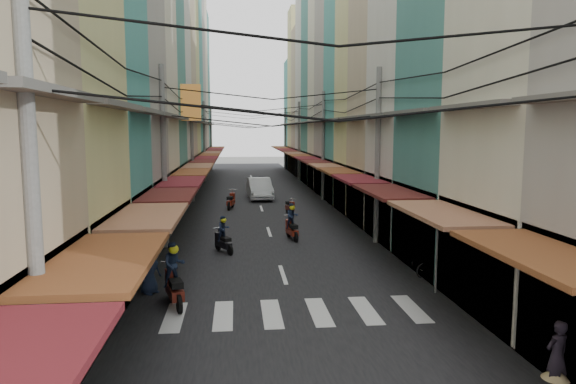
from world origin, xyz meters
TOP-DOWN VIEW (x-y plane):
  - ground at (0.00, 0.00)m, footprint 160.00×160.00m
  - road at (0.00, 20.00)m, footprint 10.00×80.00m
  - sidewalk_left at (-6.50, 20.00)m, footprint 3.00×80.00m
  - sidewalk_right at (6.50, 20.00)m, footprint 3.00×80.00m
  - crosswalk at (-0.00, -6.00)m, footprint 7.55×2.40m
  - building_row_left at (-7.92, 16.56)m, footprint 7.80×67.67m
  - building_row_right at (7.92, 16.45)m, footprint 7.80×68.98m
  - utility_poles at (0.00, 15.01)m, footprint 10.20×66.13m
  - white_car at (0.11, 18.96)m, footprint 5.82×2.55m
  - bicycle at (5.50, -2.71)m, footprint 1.61×1.02m
  - moving_scooters at (-1.49, 3.02)m, footprint 5.71×21.09m
  - parked_scooters at (3.94, -2.79)m, footprint 13.28×12.68m
  - pedestrians at (-4.25, 1.27)m, footprint 11.69×21.89m
  - market_umbrella at (6.81, -4.18)m, footprint 2.48×2.48m
  - traffic_sign at (4.78, -4.61)m, footprint 0.10×0.63m

SIDE VIEW (x-z plane):
  - ground at x=0.00m, z-range 0.00..0.00m
  - white_car at x=0.11m, z-range -1.01..1.01m
  - bicycle at x=5.50m, z-range -0.52..0.52m
  - road at x=0.00m, z-range 0.00..0.02m
  - crosswalk at x=0.00m, z-range 0.02..0.03m
  - sidewalk_left at x=-6.50m, z-range 0.00..0.06m
  - sidewalk_right at x=6.50m, z-range 0.00..0.06m
  - parked_scooters at x=3.94m, z-range -0.03..0.96m
  - moving_scooters at x=-1.49m, z-range -0.44..1.53m
  - pedestrians at x=-4.25m, z-range -0.06..2.06m
  - traffic_sign at x=4.78m, z-range 0.66..3.55m
  - market_umbrella at x=6.81m, z-range 1.00..3.62m
  - utility_poles at x=0.00m, z-range 2.49..10.69m
  - building_row_right at x=7.92m, z-range -1.89..20.71m
  - building_row_left at x=-7.92m, z-range -2.07..21.63m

